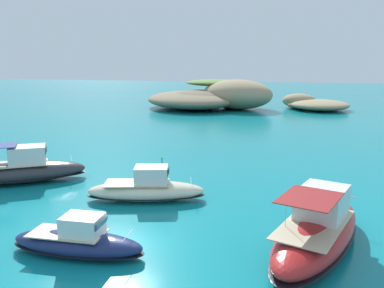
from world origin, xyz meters
The scene contains 8 objects.
ground_plane centered at (0.00, 0.00, 0.00)m, with size 400.00×400.00×0.00m, color #0F7F89.
islet_large centered at (-9.94, 67.53, 2.48)m, with size 34.89×30.01×6.40m.
islet_small centered at (12.03, 71.02, 1.23)m, with size 14.99×13.64×3.23m.
motorboat_cream centered at (-1.93, 6.95, 0.85)m, with size 8.95×4.80×2.53m.
motorboat_red centered at (9.71, 1.98, 1.10)m, with size 6.64×11.58×3.47m.
motorboat_charcoal centered at (-13.58, 8.62, 1.03)m, with size 10.42×8.29×3.26m.
motorboat_navy centered at (-2.39, -1.79, 0.72)m, with size 7.38×2.51×2.15m.
channel_buoy centered at (-3.22, 14.29, 0.34)m, with size 0.56×0.56×1.48m.
Camera 1 is at (8.14, -18.88, 9.79)m, focal length 37.10 mm.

